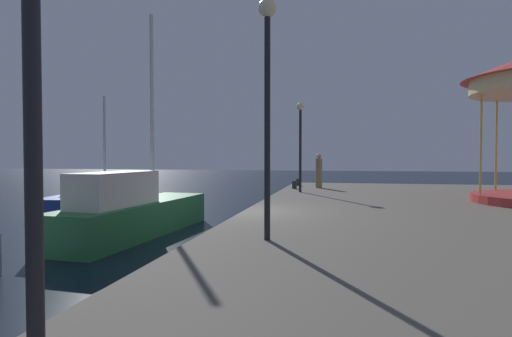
{
  "coord_description": "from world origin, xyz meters",
  "views": [
    {
      "loc": [
        2.92,
        -12.46,
        2.46
      ],
      "look_at": [
        -0.36,
        3.72,
        1.98
      ],
      "focal_mm": 29.69,
      "sensor_mm": 36.0,
      "label": 1
    }
  ],
  "objects_px": {
    "bollard_center": "(294,185)",
    "person_by_the_water": "(319,172)",
    "sailboat_blue": "(94,198)",
    "lamp_post_mid_promenade": "(267,78)",
    "bollard_north": "(298,182)",
    "sailboat_green": "(132,212)",
    "lamp_post_far_end": "(300,131)"
  },
  "relations": [
    {
      "from": "lamp_post_far_end",
      "to": "person_by_the_water",
      "type": "bearing_deg",
      "value": 75.88
    },
    {
      "from": "bollard_north",
      "to": "person_by_the_water",
      "type": "distance_m",
      "value": 1.98
    },
    {
      "from": "lamp_post_mid_promenade",
      "to": "person_by_the_water",
      "type": "distance_m",
      "value": 14.32
    },
    {
      "from": "sailboat_green",
      "to": "bollard_center",
      "type": "xyz_separation_m",
      "value": [
        3.9,
        9.65,
        0.23
      ]
    },
    {
      "from": "lamp_post_far_end",
      "to": "bollard_north",
      "type": "xyz_separation_m",
      "value": [
        -0.53,
        4.23,
        -2.64
      ]
    },
    {
      "from": "bollard_north",
      "to": "lamp_post_mid_promenade",
      "type": "bearing_deg",
      "value": -86.47
    },
    {
      "from": "lamp_post_mid_promenade",
      "to": "lamp_post_far_end",
      "type": "xyz_separation_m",
      "value": [
        -0.43,
        11.31,
        -0.35
      ]
    },
    {
      "from": "sailboat_green",
      "to": "bollard_center",
      "type": "height_order",
      "value": "sailboat_green"
    },
    {
      "from": "sailboat_green",
      "to": "lamp_post_far_end",
      "type": "relative_size",
      "value": 1.72
    },
    {
      "from": "sailboat_green",
      "to": "lamp_post_mid_promenade",
      "type": "distance_m",
      "value": 6.85
    },
    {
      "from": "sailboat_green",
      "to": "person_by_the_water",
      "type": "relative_size",
      "value": 3.99
    },
    {
      "from": "sailboat_blue",
      "to": "person_by_the_water",
      "type": "distance_m",
      "value": 11.18
    },
    {
      "from": "person_by_the_water",
      "to": "bollard_north",
      "type": "bearing_deg",
      "value": 131.18
    },
    {
      "from": "sailboat_green",
      "to": "bollard_north",
      "type": "relative_size",
      "value": 17.77
    },
    {
      "from": "sailboat_blue",
      "to": "lamp_post_far_end",
      "type": "relative_size",
      "value": 1.68
    },
    {
      "from": "sailboat_green",
      "to": "person_by_the_water",
      "type": "height_order",
      "value": "sailboat_green"
    },
    {
      "from": "bollard_center",
      "to": "bollard_north",
      "type": "bearing_deg",
      "value": 91.1
    },
    {
      "from": "sailboat_blue",
      "to": "sailboat_green",
      "type": "height_order",
      "value": "sailboat_green"
    },
    {
      "from": "sailboat_green",
      "to": "lamp_post_far_end",
      "type": "height_order",
      "value": "sailboat_green"
    },
    {
      "from": "lamp_post_far_end",
      "to": "person_by_the_water",
      "type": "xyz_separation_m",
      "value": [
        0.71,
        2.81,
        -2.0
      ]
    },
    {
      "from": "sailboat_blue",
      "to": "bollard_center",
      "type": "bearing_deg",
      "value": 23.73
    },
    {
      "from": "sailboat_blue",
      "to": "lamp_post_mid_promenade",
      "type": "distance_m",
      "value": 14.0
    },
    {
      "from": "lamp_post_mid_promenade",
      "to": "person_by_the_water",
      "type": "bearing_deg",
      "value": 88.88
    },
    {
      "from": "person_by_the_water",
      "to": "bollard_center",
      "type": "bearing_deg",
      "value": -145.03
    },
    {
      "from": "lamp_post_far_end",
      "to": "bollard_center",
      "type": "xyz_separation_m",
      "value": [
        -0.49,
        1.98,
        -2.64
      ]
    },
    {
      "from": "sailboat_green",
      "to": "lamp_post_mid_promenade",
      "type": "bearing_deg",
      "value": -37.06
    },
    {
      "from": "person_by_the_water",
      "to": "sailboat_blue",
      "type": "bearing_deg",
      "value": -154.81
    },
    {
      "from": "bollard_center",
      "to": "sailboat_green",
      "type": "bearing_deg",
      "value": -112.02
    },
    {
      "from": "bollard_center",
      "to": "sailboat_blue",
      "type": "bearing_deg",
      "value": -156.27
    },
    {
      "from": "sailboat_blue",
      "to": "lamp_post_mid_promenade",
      "type": "xyz_separation_m",
      "value": [
        9.79,
        -9.39,
        3.45
      ]
    },
    {
      "from": "lamp_post_mid_promenade",
      "to": "bollard_center",
      "type": "height_order",
      "value": "lamp_post_mid_promenade"
    },
    {
      "from": "bollard_center",
      "to": "person_by_the_water",
      "type": "bearing_deg",
      "value": 34.97
    }
  ]
}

